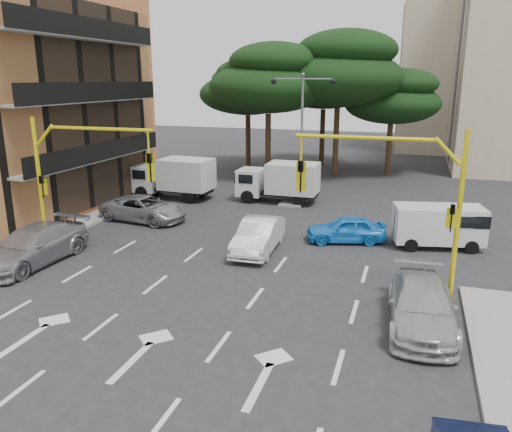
{
  "coord_description": "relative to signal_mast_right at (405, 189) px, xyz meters",
  "views": [
    {
      "loc": [
        7.0,
        -15.6,
        7.57
      ],
      "look_at": [
        0.43,
        5.0,
        1.6
      ],
      "focal_mm": 35.0,
      "sensor_mm": 36.0,
      "label": 1
    }
  ],
  "objects": [
    {
      "name": "ground",
      "position": [
        -6.8,
        -1.99,
        -3.88
      ],
      "size": [
        120.0,
        120.0,
        0.0
      ],
      "primitive_type": "plane",
      "color": "#28282B",
      "rests_on": "ground"
    },
    {
      "name": "median_strip",
      "position": [
        -6.8,
        14.01,
        -3.81
      ],
      "size": [
        1.4,
        6.0,
        0.15
      ],
      "primitive_type": "cube",
      "color": "gray",
      "rests_on": "ground"
    },
    {
      "name": "apartment_beige_far",
      "position": [
        6.15,
        42.01,
        4.47
      ],
      "size": [
        16.2,
        12.15,
        16.7
      ],
      "color": "beige",
      "rests_on": "ground"
    },
    {
      "name": "pine_left_near",
      "position": [
        -10.75,
        19.96,
        3.72
      ],
      "size": [
        9.15,
        9.15,
        10.23
      ],
      "color": "#382616",
      "rests_on": "ground"
    },
    {
      "name": "pine_center",
      "position": [
        -5.75,
        21.96,
        4.41
      ],
      "size": [
        9.98,
        9.98,
        11.16
      ],
      "color": "#382616",
      "rests_on": "ground"
    },
    {
      "name": "pine_left_far",
      "position": [
        -13.75,
        23.96,
        3.03
      ],
      "size": [
        8.32,
        8.32,
        9.3
      ],
      "color": "#382616",
      "rests_on": "ground"
    },
    {
      "name": "pine_right",
      "position": [
        -1.75,
        23.96,
        2.33
      ],
      "size": [
        7.49,
        7.49,
        8.37
      ],
      "color": "#382616",
      "rests_on": "ground"
    },
    {
      "name": "pine_back",
      "position": [
        -7.75,
        26.96,
        3.72
      ],
      "size": [
        9.15,
        9.15,
        10.23
      ],
      "color": "#382616",
      "rests_on": "ground"
    },
    {
      "name": "signal_mast_right",
      "position": [
        0.0,
        0.0,
        0.0
      ],
      "size": [
        5.79,
        0.37,
        6.0
      ],
      "color": "yellow",
      "rests_on": "ground"
    },
    {
      "name": "signal_mast_left",
      "position": [
        -13.61,
        0.0,
        0.0
      ],
      "size": [
        5.79,
        0.37,
        6.0
      ],
      "color": "yellow",
      "rests_on": "ground"
    },
    {
      "name": "street_lamp_center",
      "position": [
        -6.8,
        14.01,
        1.54
      ],
      "size": [
        4.16,
        0.36,
        7.77
      ],
      "color": "slate",
      "rests_on": "median_strip"
    },
    {
      "name": "car_white_hatch",
      "position": [
        -6.22,
        2.89,
        -3.15
      ],
      "size": [
        1.73,
        4.49,
        1.46
      ],
      "primitive_type": "imported",
      "rotation": [
        0.0,
        0.0,
        0.04
      ],
      "color": "silver",
      "rests_on": "ground"
    },
    {
      "name": "car_blue_compact",
      "position": [
        -2.62,
        5.41,
        -3.25
      ],
      "size": [
        4.01,
        2.48,
        1.28
      ],
      "primitive_type": "imported",
      "rotation": [
        0.0,
        0.0,
        -1.29
      ],
      "color": "#1B7FDD",
      "rests_on": "ground"
    },
    {
      "name": "car_silver_wagon",
      "position": [
        -14.8,
        -1.49,
        -3.11
      ],
      "size": [
        2.37,
        5.44,
        1.56
      ],
      "primitive_type": "imported",
      "rotation": [
        0.0,
        0.0,
        -0.04
      ],
      "color": "gray",
      "rests_on": "ground"
    },
    {
      "name": "car_silver_cross_a",
      "position": [
        -13.71,
        5.78,
        -3.2
      ],
      "size": [
        5.13,
        2.84,
        1.36
      ],
      "primitive_type": "imported",
      "rotation": [
        0.0,
        0.0,
        1.45
      ],
      "color": "#95979C",
      "rests_on": "ground"
    },
    {
      "name": "car_silver_parked",
      "position": [
        0.8,
        -2.36,
        -3.17
      ],
      "size": [
        2.3,
        5.01,
        1.42
      ],
      "primitive_type": "imported",
      "rotation": [
        0.0,
        0.0,
        0.06
      ],
      "color": "#B0B4B8",
      "rests_on": "ground"
    },
    {
      "name": "van_white",
      "position": [
        1.51,
        5.96,
        -2.9
      ],
      "size": [
        4.23,
        2.55,
        1.98
      ],
      "primitive_type": null,
      "rotation": [
        0.0,
        0.0,
        -1.37
      ],
      "color": "silver",
      "rests_on": "ground"
    },
    {
      "name": "box_truck_a",
      "position": [
        -14.61,
        11.15,
        -2.57
      ],
      "size": [
        5.43,
        2.45,
        2.63
      ],
      "primitive_type": null,
      "rotation": [
        0.0,
        0.0,
        1.53
      ],
      "color": "silver",
      "rests_on": "ground"
    },
    {
      "name": "box_truck_b",
      "position": [
        -7.82,
        12.2,
        -2.62
      ],
      "size": [
        5.16,
        2.19,
        2.53
      ],
      "primitive_type": null,
      "rotation": [
        0.0,
        0.0,
        1.58
      ],
      "color": "silver",
      "rests_on": "ground"
    }
  ]
}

